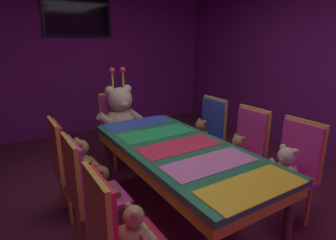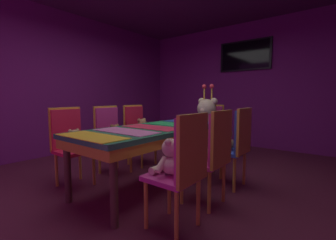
{
  "view_description": "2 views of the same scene",
  "coord_description": "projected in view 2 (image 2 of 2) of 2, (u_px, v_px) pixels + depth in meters",
  "views": [
    {
      "loc": [
        -1.32,
        -1.93,
        1.67
      ],
      "look_at": [
        0.1,
        0.35,
        0.89
      ],
      "focal_mm": 29.44,
      "sensor_mm": 36.0,
      "label": 1
    },
    {
      "loc": [
        1.9,
        -2.08,
        1.11
      ],
      "look_at": [
        -0.08,
        0.43,
        0.8
      ],
      "focal_mm": 24.44,
      "sensor_mm": 36.0,
      "label": 2
    }
  ],
  "objects": [
    {
      "name": "ground_plane",
      "position": [
        152.0,
        185.0,
        2.9
      ],
      "size": [
        7.9,
        7.9,
        0.0
      ],
      "primitive_type": "plane",
      "color": "#591E33"
    },
    {
      "name": "wall_back",
      "position": [
        245.0,
        85.0,
        5.26
      ],
      "size": [
        5.2,
        0.12,
        2.8
      ],
      "primitive_type": "cube",
      "color": "#721E72",
      "rests_on": "ground_plane"
    },
    {
      "name": "wall_left",
      "position": [
        51.0,
        82.0,
        4.37
      ],
      "size": [
        0.12,
        6.4,
        2.8
      ],
      "primitive_type": "cube",
      "color": "#721E72",
      "rests_on": "ground_plane"
    },
    {
      "name": "banquet_table",
      "position": [
        152.0,
        135.0,
        2.84
      ],
      "size": [
        0.9,
        2.02,
        0.75
      ],
      "color": "#26724C",
      "rests_on": "ground_plane"
    },
    {
      "name": "chair_left_0",
      "position": [
        69.0,
        138.0,
        2.92
      ],
      "size": [
        0.42,
        0.41,
        0.98
      ],
      "color": "red",
      "rests_on": "ground_plane"
    },
    {
      "name": "teddy_left_0",
      "position": [
        75.0,
        141.0,
        2.83
      ],
      "size": [
        0.22,
        0.28,
        0.26
      ],
      "color": "tan",
      "rests_on": "chair_left_0"
    },
    {
      "name": "chair_left_1",
      "position": [
        109.0,
        132.0,
        3.4
      ],
      "size": [
        0.42,
        0.41,
        0.98
      ],
      "color": "#CC338C",
      "rests_on": "ground_plane"
    },
    {
      "name": "teddy_left_1",
      "position": [
        116.0,
        135.0,
        3.31
      ],
      "size": [
        0.22,
        0.28,
        0.27
      ],
      "color": "brown",
      "rests_on": "chair_left_1"
    },
    {
      "name": "chair_left_2",
      "position": [
        136.0,
        128.0,
        3.85
      ],
      "size": [
        0.42,
        0.41,
        0.98
      ],
      "color": "red",
      "rests_on": "ground_plane"
    },
    {
      "name": "teddy_left_2",
      "position": [
        143.0,
        129.0,
        3.76
      ],
      "size": [
        0.26,
        0.33,
        0.31
      ],
      "color": "#9E7247",
      "rests_on": "chair_left_2"
    },
    {
      "name": "chair_right_0",
      "position": [
        185.0,
        161.0,
        1.84
      ],
      "size": [
        0.42,
        0.41,
        0.98
      ],
      "rotation": [
        0.0,
        0.0,
        3.14
      ],
      "color": "#CC338C",
      "rests_on": "ground_plane"
    },
    {
      "name": "teddy_right_0",
      "position": [
        170.0,
        159.0,
        1.93
      ],
      "size": [
        0.26,
        0.34,
        0.32
      ],
      "rotation": [
        0.0,
        0.0,
        3.14
      ],
      "color": "beige",
      "rests_on": "chair_right_0"
    },
    {
      "name": "chair_right_1",
      "position": [
        214.0,
        149.0,
        2.29
      ],
      "size": [
        0.42,
        0.41,
        0.98
      ],
      "rotation": [
        0.0,
        0.0,
        3.14
      ],
      "color": "#CC338C",
      "rests_on": "ground_plane"
    },
    {
      "name": "teddy_right_1",
      "position": [
        202.0,
        150.0,
        2.38
      ],
      "size": [
        0.21,
        0.28,
        0.26
      ],
      "rotation": [
        0.0,
        0.0,
        3.14
      ],
      "color": "#9E7247",
      "rests_on": "chair_right_1"
    },
    {
      "name": "chair_right_2",
      "position": [
        238.0,
        140.0,
        2.78
      ],
      "size": [
        0.42,
        0.41,
        0.98
      ],
      "rotation": [
        0.0,
        0.0,
        3.14
      ],
      "color": "#2D47B2",
      "rests_on": "ground_plane"
    },
    {
      "name": "teddy_right_2",
      "position": [
        226.0,
        140.0,
        2.87
      ],
      "size": [
        0.23,
        0.29,
        0.28
      ],
      "rotation": [
        0.0,
        0.0,
        3.14
      ],
      "color": "olive",
      "rests_on": "chair_right_2"
    },
    {
      "name": "throne_chair",
      "position": [
        211.0,
        127.0,
        4.05
      ],
      "size": [
        0.41,
        0.42,
        0.98
      ],
      "rotation": [
        0.0,
        0.0,
        -1.57
      ],
      "color": "#CC338C",
      "rests_on": "ground_plane"
    },
    {
      "name": "king_teddy_bear",
      "position": [
        206.0,
        119.0,
        3.9
      ],
      "size": [
        0.68,
        0.53,
        0.88
      ],
      "rotation": [
        0.0,
        0.0,
        -1.57
      ],
      "color": "beige",
      "rests_on": "throne_chair"
    },
    {
      "name": "wall_tv",
      "position": [
        245.0,
        56.0,
        5.13
      ],
      "size": [
        1.15,
        0.06,
        0.66
      ],
      "color": "black"
    }
  ]
}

